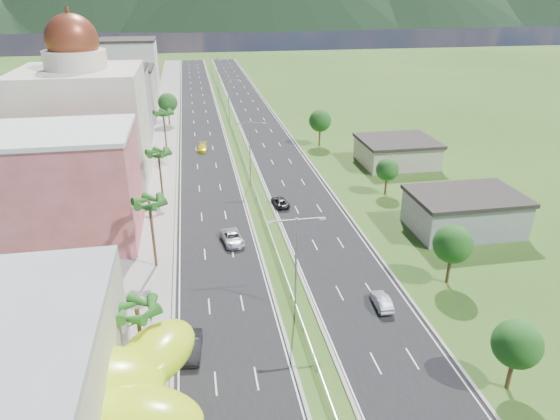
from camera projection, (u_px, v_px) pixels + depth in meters
ground at (317, 371)px, 46.02m from camera, size 500.00×500.00×0.00m
road_left at (202, 128)px, 125.68m from camera, size 11.00×260.00×0.04m
road_right at (260, 125)px, 128.09m from camera, size 11.00×260.00×0.04m
sidewalk_left at (163, 129)px, 124.14m from camera, size 7.00×260.00×0.12m
median_guardrail at (238, 144)px, 110.46m from camera, size 0.10×216.06×0.76m
streetlight_median_b at (296, 255)px, 52.25m from camera, size 6.04×0.25×11.00m
streetlight_median_c at (250, 146)px, 88.20m from camera, size 6.04×0.25×11.00m
streetlight_median_d at (229, 96)px, 128.63m from camera, size 6.04×0.25×11.00m
streetlight_median_e at (218, 70)px, 169.07m from camera, size 6.04×0.25×11.00m
lime_canopy at (72, 389)px, 37.17m from camera, size 18.00×15.00×7.40m
pink_shophouse at (60, 189)px, 67.21m from camera, size 20.00×15.00×15.00m
domed_building at (85, 120)px, 86.31m from camera, size 20.00×20.00×28.70m
midrise_grey at (112, 108)px, 110.30m from camera, size 16.00×15.00×16.00m
midrise_beige at (123, 95)px, 130.68m from camera, size 16.00×15.00×13.00m
midrise_white at (130, 72)px, 150.33m from camera, size 16.00×15.00×18.00m
shed_near at (464, 214)px, 71.97m from camera, size 15.00×10.00×5.00m
shed_far at (397, 153)px, 99.37m from camera, size 14.00×12.00×4.40m
palm_tree_b at (137, 312)px, 42.44m from camera, size 3.60×3.60×8.10m
palm_tree_c at (149, 205)px, 59.83m from camera, size 3.60×3.60×9.60m
palm_tree_d at (158, 155)px, 80.89m from camera, size 3.60×3.60×8.60m
palm_tree_e at (163, 115)px, 103.04m from camera, size 3.60×3.60×9.40m
leafy_tree_lfar at (168, 103)px, 126.62m from camera, size 4.90×4.90×8.05m
leafy_tree_ra at (517, 344)px, 42.15m from camera, size 4.20×4.20×6.90m
leafy_tree_rb at (453, 244)px, 57.75m from camera, size 4.55×4.55×7.47m
leafy_tree_rc at (387, 170)px, 83.72m from camera, size 3.85×3.85×6.33m
leafy_tree_rd at (320, 121)px, 109.54m from camera, size 4.90×4.90×8.05m
mountain_ridge at (262, 26)px, 460.02m from camera, size 860.00×140.00×90.00m
car_dark_left at (192, 346)px, 47.90m from camera, size 2.13×4.98×1.59m
car_silver_mid_left at (232, 238)px, 68.71m from camera, size 3.32×5.85×1.54m
car_yellow_far_left at (202, 148)px, 107.57m from camera, size 2.34×4.93×1.39m
car_silver_right at (382, 301)px, 55.00m from camera, size 1.61×4.29×1.40m
car_dark_far_right at (280, 202)px, 80.56m from camera, size 2.65×4.87×1.29m
motorcycle at (181, 397)px, 42.18m from camera, size 0.62×1.96×1.24m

